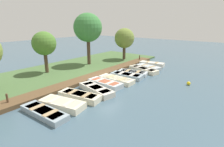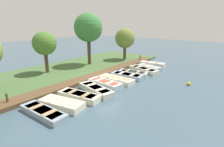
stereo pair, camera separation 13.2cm
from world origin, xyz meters
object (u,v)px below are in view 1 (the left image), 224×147
rowboat_3 (96,89)px  rowboat_10 (152,64)px  rowboat_9 (148,67)px  mooring_post_far (139,58)px  rowboat_6 (127,76)px  park_tree_right (124,38)px  mooring_post_near (7,100)px  park_tree_left (44,44)px  rowboat_4 (105,83)px  buoy (189,83)px  rowboat_5 (116,80)px  rowboat_1 (62,104)px  rowboat_2 (80,96)px  park_tree_center (88,28)px  rowboat_8 (143,70)px  rowboat_0 (44,112)px  rowboat_7 (133,73)px

rowboat_3 → rowboat_10: size_ratio=1.15×
rowboat_9 → mooring_post_far: size_ratio=3.35×
rowboat_6 → park_tree_right: (-4.45, 6.05, 2.71)m
mooring_post_near → park_tree_left: (-4.29, 5.34, 2.54)m
rowboat_4 → mooring_post_near: (-2.30, -6.36, 0.22)m
buoy → rowboat_5: bearing=-150.0°
rowboat_1 → rowboat_9: rowboat_1 is taller
rowboat_3 → buoy: rowboat_3 is taller
rowboat_10 → mooring_post_far: mooring_post_far is taller
rowboat_2 → park_tree_center: (-6.18, 6.98, 4.09)m
rowboat_2 → rowboat_3: size_ratio=0.93×
rowboat_8 → park_tree_center: bearing=-153.2°
rowboat_2 → rowboat_9: rowboat_2 is taller
park_tree_left → park_tree_center: bearing=82.0°
rowboat_0 → rowboat_1: bearing=86.8°
rowboat_10 → rowboat_2: bearing=-95.6°
rowboat_4 → rowboat_5: 1.38m
rowboat_3 → mooring_post_far: (-2.64, 10.96, 0.22)m
rowboat_0 → rowboat_8: bearing=86.8°
buoy → rowboat_0: bearing=-116.2°
rowboat_8 → rowboat_10: rowboat_10 is taller
rowboat_10 → park_tree_center: 8.43m
rowboat_2 → rowboat_7: bearing=81.7°
rowboat_8 → park_tree_center: size_ratio=0.57×
rowboat_3 → buoy: 7.53m
rowboat_5 → rowboat_6: (0.06, 1.51, -0.00)m
rowboat_4 → park_tree_left: (-6.60, -1.02, 2.76)m
rowboat_4 → mooring_post_far: (-2.30, 9.56, 0.22)m
rowboat_0 → rowboat_3: 4.19m
rowboat_6 → park_tree_right: 7.98m
rowboat_7 → park_tree_left: size_ratio=0.73×
rowboat_5 → buoy: (5.12, 2.96, -0.04)m
rowboat_0 → buoy: 11.06m
rowboat_3 → rowboat_4: size_ratio=1.12×
park_tree_right → rowboat_10: bearing=-5.1°
rowboat_4 → rowboat_6: bearing=88.9°
rowboat_7 → park_tree_center: size_ratio=0.50×
rowboat_8 → buoy: bearing=-2.4°
rowboat_7 → rowboat_4: bearing=-104.2°
rowboat_9 → mooring_post_far: bearing=146.7°
rowboat_8 → rowboat_9: (-0.12, 1.36, -0.02)m
rowboat_2 → mooring_post_far: 12.78m
park_tree_left → rowboat_8: bearing=43.5°
rowboat_7 → rowboat_8: 1.57m
rowboat_3 → rowboat_7: bearing=104.8°
rowboat_7 → mooring_post_far: bearing=100.1°
rowboat_2 → mooring_post_near: mooring_post_near is taller
rowboat_6 → mooring_post_far: bearing=102.4°
rowboat_10 → park_tree_right: (-4.23, 0.38, 2.68)m
mooring_post_far → park_tree_center: size_ratio=0.14×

